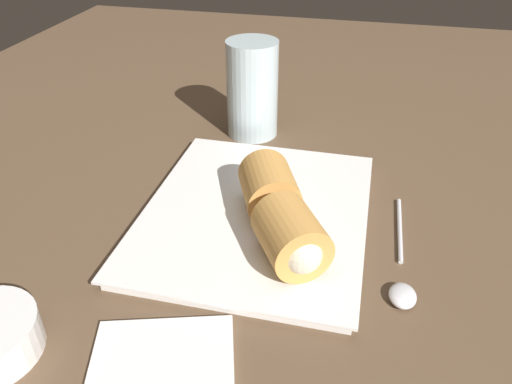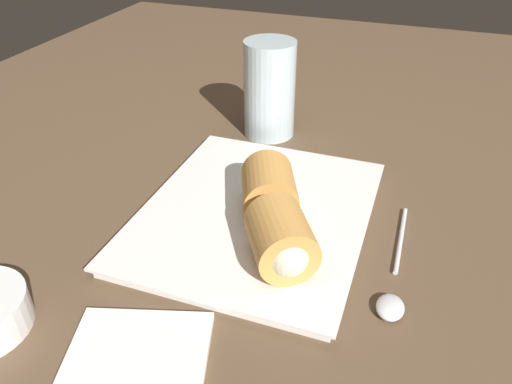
{
  "view_description": "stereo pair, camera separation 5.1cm",
  "coord_description": "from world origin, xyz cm",
  "px_view_note": "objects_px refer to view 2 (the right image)",
  "views": [
    {
      "loc": [
        -43.28,
        -8.03,
        36.26
      ],
      "look_at": [
        1.2,
        2.49,
        5.85
      ],
      "focal_mm": 35.0,
      "sensor_mm": 36.0,
      "label": 1
    },
    {
      "loc": [
        -41.83,
        -12.94,
        36.26
      ],
      "look_at": [
        1.2,
        2.49,
        5.85
      ],
      "focal_mm": 35.0,
      "sensor_mm": 36.0,
      "label": 2
    }
  ],
  "objects_px": {
    "spoon": "(393,290)",
    "napkin": "(131,377)",
    "drinking_glass": "(269,90)",
    "serving_plate": "(256,215)"
  },
  "relations": [
    {
      "from": "spoon",
      "to": "drinking_glass",
      "type": "distance_m",
      "value": 0.36
    },
    {
      "from": "napkin",
      "to": "spoon",
      "type": "bearing_deg",
      "value": -47.84
    },
    {
      "from": "serving_plate",
      "to": "spoon",
      "type": "xyz_separation_m",
      "value": [
        -0.07,
        -0.16,
        -0.0
      ]
    },
    {
      "from": "napkin",
      "to": "serving_plate",
      "type": "bearing_deg",
      "value": -5.4
    },
    {
      "from": "spoon",
      "to": "napkin",
      "type": "height_order",
      "value": "spoon"
    },
    {
      "from": "serving_plate",
      "to": "spoon",
      "type": "bearing_deg",
      "value": -112.3
    },
    {
      "from": "serving_plate",
      "to": "napkin",
      "type": "xyz_separation_m",
      "value": [
        -0.23,
        0.02,
        -0.0
      ]
    },
    {
      "from": "spoon",
      "to": "napkin",
      "type": "relative_size",
      "value": 1.1
    },
    {
      "from": "spoon",
      "to": "napkin",
      "type": "bearing_deg",
      "value": 132.16
    },
    {
      "from": "napkin",
      "to": "drinking_glass",
      "type": "bearing_deg",
      "value": 4.35
    }
  ]
}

